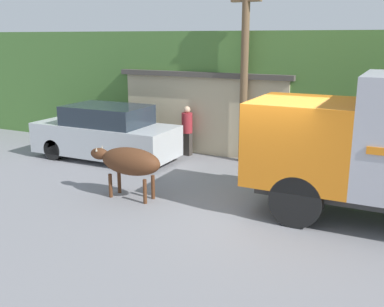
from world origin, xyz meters
name	(u,v)px	position (x,y,z in m)	size (l,w,h in m)	color
ground_plane	(255,212)	(0.00, 0.00, 0.00)	(60.00, 60.00, 0.00)	gray
hillside_embankment	(323,89)	(0.00, 7.41, 1.99)	(32.00, 6.42, 3.98)	#4C7A38
building_backdrop	(216,108)	(-3.25, 5.33, 1.37)	(6.00, 2.70, 2.71)	#C6B793
brown_cow	(129,162)	(-3.03, -0.44, 0.91)	(1.95, 0.66, 1.25)	#512D19
parked_suv	(106,134)	(-5.71, 2.22, 0.83)	(4.62, 1.83, 1.73)	silver
pedestrian_on_hill	(187,129)	(-3.62, 3.80, 0.89)	(0.40, 0.40, 1.63)	#38332D
utility_pole	(244,69)	(-1.74, 3.92, 2.85)	(0.90, 0.23, 5.49)	brown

